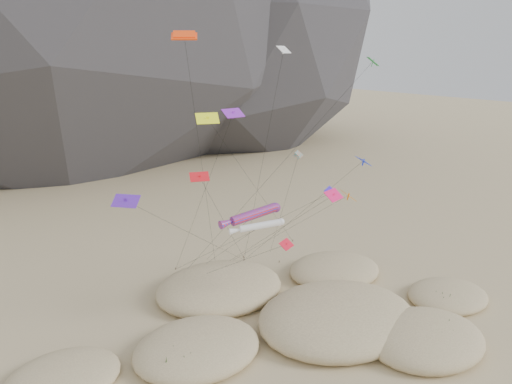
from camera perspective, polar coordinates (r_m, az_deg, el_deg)
ground at (r=49.27m, az=8.97°, el=-18.31°), size 500.00×500.00×0.00m
dunes at (r=51.04m, az=4.65°, el=-15.82°), size 49.92×39.43×4.13m
dune_grass at (r=50.06m, az=5.69°, el=-16.42°), size 42.41×29.54×1.52m
kite_stakes at (r=66.78m, az=-3.46°, el=-8.38°), size 22.98×5.99×0.30m
rainbow_tube_kite at (r=51.73m, az=-0.42°, el=-2.63°), size 7.44×15.85×11.95m
white_tube_kite at (r=50.28m, az=0.27°, el=-3.93°), size 5.69×15.61×11.09m
orange_parafoil at (r=48.35m, az=-8.12°, el=16.73°), size 10.57×12.69×29.31m
multi_parafoil at (r=58.12m, az=4.82°, el=4.08°), size 3.94×10.22×16.32m
delta_kites at (r=52.09m, az=3.60°, el=3.50°), size 31.40×20.46×27.98m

